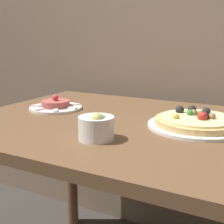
# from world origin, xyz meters

# --- Properties ---
(dining_table) EXTENTS (1.11, 0.86, 0.77)m
(dining_table) POSITION_xyz_m (0.00, 0.43, 0.66)
(dining_table) COLOR brown
(dining_table) RESTS_ON ground_plane
(pizza_plate) EXTENTS (0.32, 0.32, 0.06)m
(pizza_plate) POSITION_xyz_m (0.26, 0.47, 0.78)
(pizza_plate) COLOR white
(pizza_plate) RESTS_ON dining_table
(tartare_plate) EXTENTS (0.22, 0.22, 0.06)m
(tartare_plate) POSITION_xyz_m (-0.32, 0.47, 0.78)
(tartare_plate) COLOR white
(tartare_plate) RESTS_ON dining_table
(small_bowl) EXTENTS (0.10, 0.10, 0.08)m
(small_bowl) POSITION_xyz_m (0.03, 0.21, 0.80)
(small_bowl) COLOR white
(small_bowl) RESTS_ON dining_table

